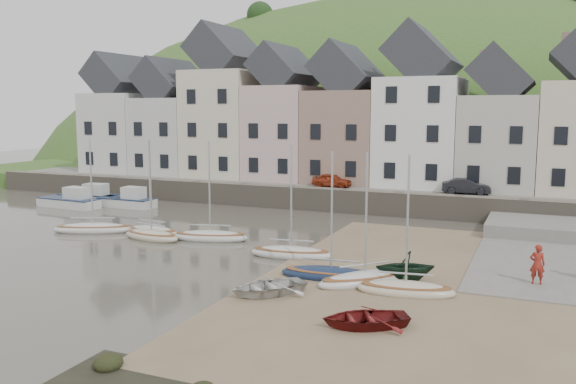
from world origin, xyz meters
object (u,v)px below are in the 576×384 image
at_px(rowboat_green, 405,266).
at_px(person_red, 537,264).
at_px(rowboat_white, 268,286).
at_px(car_left, 332,180).
at_px(car_right, 466,186).
at_px(sailboat_0, 93,228).
at_px(rowboat_red, 365,318).

relative_size(rowboat_green, person_red, 1.48).
bearing_deg(rowboat_white, car_left, 143.05).
distance_m(rowboat_white, car_right, 24.60).
distance_m(sailboat_0, car_left, 19.64).
xyz_separation_m(sailboat_0, rowboat_white, (16.17, -7.68, 0.15)).
xyz_separation_m(rowboat_white, rowboat_red, (4.93, -2.12, -0.02)).
height_order(sailboat_0, rowboat_white, sailboat_0).
relative_size(sailboat_0, rowboat_red, 1.96).
height_order(rowboat_white, car_left, car_left).
xyz_separation_m(person_red, car_right, (-5.24, 17.89, 1.15)).
distance_m(rowboat_white, rowboat_red, 5.36).
distance_m(rowboat_red, car_right, 26.12).
xyz_separation_m(rowboat_white, person_red, (10.66, 6.04, 0.63)).
xyz_separation_m(rowboat_green, car_right, (0.40, 19.60, 1.41)).
relative_size(rowboat_white, rowboat_green, 1.25).
height_order(person_red, car_right, car_right).
distance_m(rowboat_red, car_left, 28.04).
xyz_separation_m(rowboat_red, car_left, (-10.23, 26.05, 1.76)).
bearing_deg(rowboat_white, rowboat_red, 17.24).
bearing_deg(rowboat_green, person_red, 82.69).
bearing_deg(car_right, sailboat_0, 119.36).
bearing_deg(rowboat_red, person_red, 114.95).
xyz_separation_m(person_red, car_left, (-15.97, 17.89, 1.12)).
bearing_deg(rowboat_red, car_right, 148.98).
relative_size(rowboat_white, person_red, 1.85).
height_order(rowboat_white, rowboat_green, rowboat_green).
bearing_deg(person_red, sailboat_0, -10.02).
distance_m(sailboat_0, car_right, 27.09).
xyz_separation_m(rowboat_white, car_left, (-5.31, 23.93, 1.74)).
bearing_deg(car_left, car_right, -88.30).
relative_size(rowboat_red, person_red, 1.76).
xyz_separation_m(rowboat_green, rowboat_red, (-0.10, -6.45, -0.38)).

